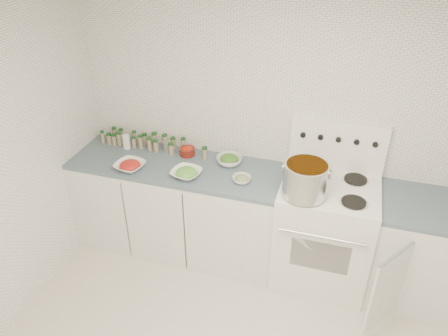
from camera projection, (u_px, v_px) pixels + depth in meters
room_walls at (230, 195)px, 2.23m from camera, size 3.54×3.04×2.52m
counter_left at (179, 206)px, 3.98m from camera, size 1.85×0.62×0.90m
stove at (324, 230)px, 3.63m from camera, size 0.76×0.70×1.36m
counter_right at (429, 254)px, 3.45m from camera, size 0.89×0.95×0.90m
stock_pot at (306, 178)px, 3.22m from camera, size 0.36×0.34×0.26m
bowl_tomato at (130, 166)px, 3.66m from camera, size 0.28×0.28×0.08m
bowl_snowpea at (186, 173)px, 3.56m from camera, size 0.28×0.28×0.08m
bowl_broccoli at (229, 160)px, 3.73m from camera, size 0.27×0.27×0.09m
bowl_zucchini at (242, 179)px, 3.50m from camera, size 0.18×0.18×0.06m
bowl_pepper at (187, 151)px, 3.86m from camera, size 0.14×0.14×0.08m
salt_canister at (126, 142)px, 3.95m from camera, size 0.07×0.07×0.13m
tin_can at (167, 146)px, 3.92m from camera, size 0.08×0.08×0.09m
spice_cluster at (145, 141)px, 3.97m from camera, size 1.05×0.16×0.13m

